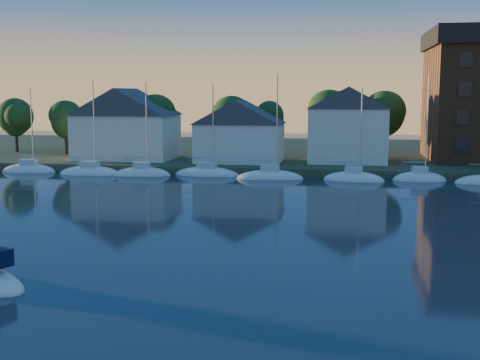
# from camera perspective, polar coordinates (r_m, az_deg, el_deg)

# --- Properties ---
(ground) EXTENTS (260.00, 260.00, 0.00)m
(ground) POSITION_cam_1_polar(r_m,az_deg,el_deg) (24.42, -8.83, -15.85)
(ground) COLOR black
(ground) RESTS_ON ground
(shoreline_land) EXTENTS (160.00, 50.00, 2.00)m
(shoreline_land) POSITION_cam_1_polar(r_m,az_deg,el_deg) (96.90, 5.28, 2.29)
(shoreline_land) COLOR #2D3821
(shoreline_land) RESTS_ON ground
(wooden_dock) EXTENTS (120.00, 3.00, 1.00)m
(wooden_dock) POSITION_cam_1_polar(r_m,az_deg,el_deg) (74.14, 3.92, 0.49)
(wooden_dock) COLOR brown
(wooden_dock) RESTS_ON ground
(clubhouse_west) EXTENTS (13.65, 9.45, 9.64)m
(clubhouse_west) POSITION_cam_1_polar(r_m,az_deg,el_deg) (84.44, -10.71, 5.35)
(clubhouse_west) COLOR white
(clubhouse_west) RESTS_ON shoreline_land
(clubhouse_centre) EXTENTS (11.55, 8.40, 8.08)m
(clubhouse_centre) POSITION_cam_1_polar(r_m,az_deg,el_deg) (79.38, -0.01, 4.74)
(clubhouse_centre) COLOR white
(clubhouse_centre) RESTS_ON shoreline_land
(clubhouse_east) EXTENTS (10.50, 8.40, 9.80)m
(clubhouse_east) POSITION_cam_1_polar(r_m,az_deg,el_deg) (80.22, 10.19, 5.27)
(clubhouse_east) COLOR white
(clubhouse_east) RESTS_ON shoreline_land
(tree_line) EXTENTS (93.40, 5.40, 8.90)m
(tree_line) POSITION_cam_1_polar(r_m,az_deg,el_deg) (84.33, 6.08, 6.29)
(tree_line) COLOR #3A241A
(tree_line) RESTS_ON shoreline_land
(moored_fleet) EXTENTS (87.50, 2.40, 12.05)m
(moored_fleet) POSITION_cam_1_polar(r_m,az_deg,el_deg) (71.17, 3.68, 0.25)
(moored_fleet) COLOR white
(moored_fleet) RESTS_ON ground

